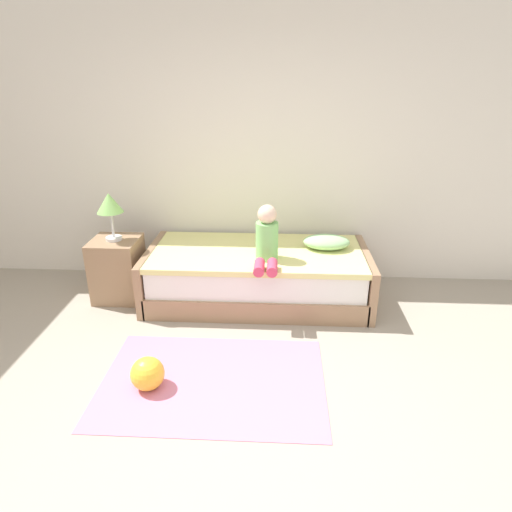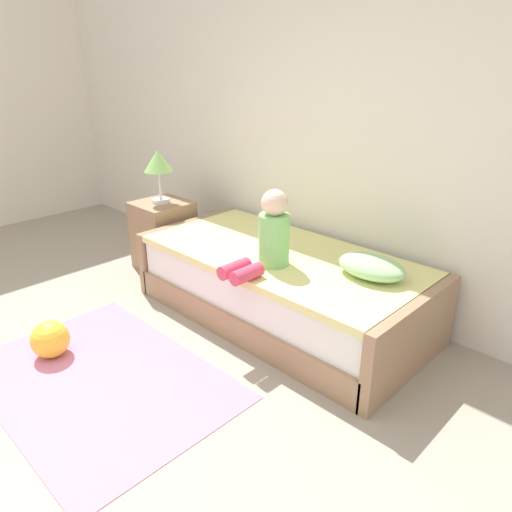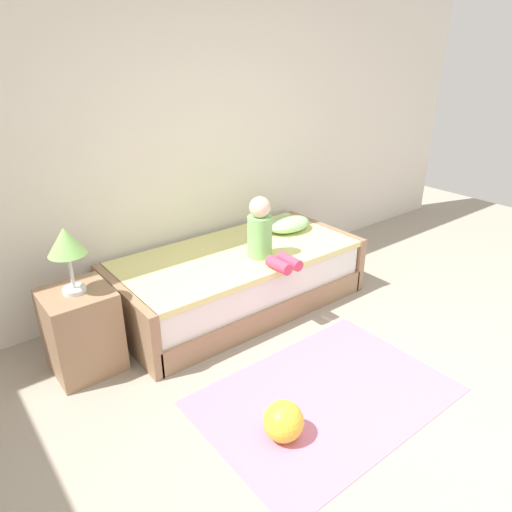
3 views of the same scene
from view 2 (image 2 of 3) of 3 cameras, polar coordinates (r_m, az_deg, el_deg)
wall_rear at (r=3.56m, az=9.50°, el=17.60°), size 7.20×0.10×2.90m
bed at (r=3.40m, az=2.96°, el=-3.58°), size 2.11×1.00×0.50m
nightstand at (r=4.29m, az=-11.06°, el=2.51°), size 0.44×0.44×0.60m
table_lamp at (r=4.12m, az=-11.73°, el=10.86°), size 0.24×0.24×0.45m
child_figure at (r=3.00m, az=1.57°, el=2.36°), size 0.20×0.51×0.50m
pillow at (r=2.99m, az=13.77°, el=-1.26°), size 0.44×0.30×0.13m
toy_ball at (r=3.28m, az=-23.57°, el=-9.19°), size 0.24×0.24×0.24m
area_rug at (r=3.02m, az=-18.22°, el=-13.87°), size 1.60×1.10×0.01m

